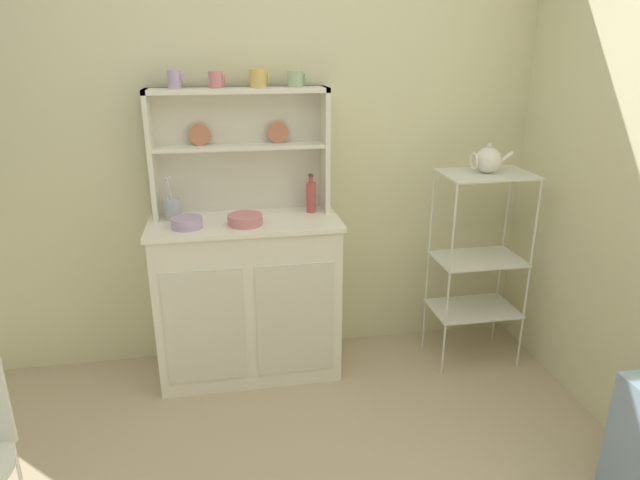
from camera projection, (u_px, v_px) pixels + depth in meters
wall_back at (247, 140)px, 2.97m from camera, size 3.84×0.05×2.50m
hutch_cabinet at (248, 296)px, 2.99m from camera, size 0.98×0.45×0.88m
hutch_shelf_unit at (240, 141)px, 2.87m from camera, size 0.91×0.18×0.65m
bakers_rack at (479, 247)px, 3.04m from camera, size 0.48×0.32×1.10m
cup_lilac_0 at (175, 79)px, 2.68m from camera, size 0.08×0.06×0.09m
cup_rose_1 at (216, 80)px, 2.71m from camera, size 0.08×0.07×0.08m
cup_gold_2 at (258, 78)px, 2.74m from camera, size 0.10×0.08×0.09m
cup_sage_3 at (295, 79)px, 2.78m from camera, size 0.09×0.08×0.08m
bowl_mixing_large at (187, 223)px, 2.72m from camera, size 0.15×0.15×0.05m
bowl_floral_medium at (245, 220)px, 2.77m from camera, size 0.18×0.18×0.05m
jam_bottle at (311, 196)px, 2.96m from camera, size 0.05×0.05×0.21m
utensil_jar at (172, 209)px, 2.84m from camera, size 0.08×0.08×0.23m
porcelain_teapot at (488, 160)px, 2.88m from camera, size 0.23×0.14×0.16m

